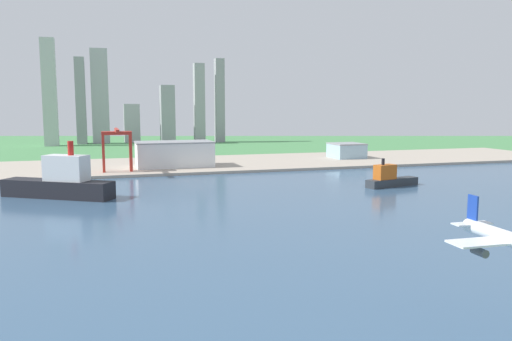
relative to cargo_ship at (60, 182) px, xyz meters
name	(u,v)px	position (x,y,z in m)	size (l,w,h in m)	color
ground_plane	(228,200)	(99.63, -38.50, -10.03)	(2400.00, 2400.00, 0.00)	#47864D
water_bay	(256,221)	(99.63, -98.50, -9.96)	(840.00, 360.00, 0.15)	#385675
industrial_pier	(181,165)	(99.63, 151.50, -8.78)	(840.00, 140.00, 2.50)	#AA9D8C
cargo_ship	(60,182)	(0.00, 0.00, 0.00)	(70.81, 51.93, 36.25)	black
container_barge	(390,179)	(224.07, -21.85, -4.03)	(44.69, 19.47, 20.89)	#2D3338
port_crane_red	(117,140)	(38.71, 104.55, 19.30)	(24.86, 43.35, 36.94)	#B72D23
warehouse_main	(174,154)	(90.41, 128.91, 4.09)	(70.25, 38.19, 23.20)	white
warehouse_annex	(347,150)	(279.75, 153.98, 0.42)	(32.79, 34.34, 15.87)	#99BCD1
distant_skyline	(124,103)	(62.86, 478.89, 52.44)	(272.14, 65.64, 155.69)	#B2B9B8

